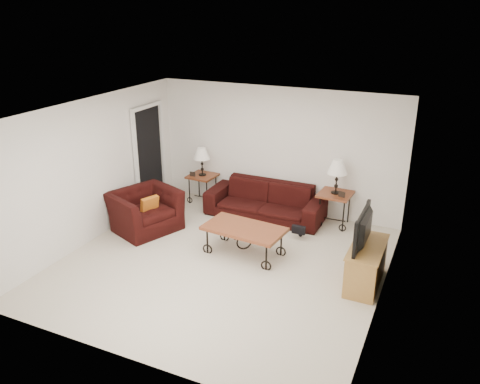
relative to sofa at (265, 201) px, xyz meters
The scene contains 20 objects.
ground 2.05m from the sofa, 88.42° to the right, with size 5.00×5.00×0.00m, color beige.
wall_back 1.03m from the sofa, 83.37° to the left, with size 5.00×0.02×2.50m, color silver.
wall_front 4.61m from the sofa, 89.29° to the right, with size 5.00×0.02×2.50m, color silver.
wall_left 3.30m from the sofa, 140.43° to the right, with size 0.02×5.00×2.50m, color silver.
wall_right 3.38m from the sofa, 38.32° to the right, with size 0.02×5.00×2.50m, color silver.
ceiling 2.96m from the sofa, 88.42° to the right, with size 5.00×5.00×0.00m, color white.
doorway 2.54m from the sofa, behind, with size 0.08×0.94×2.04m, color black.
sofa is the anchor object (origin of this frame).
side_table_left 1.50m from the sofa, behind, with size 0.55×0.55×0.60m, color brown.
side_table_right 1.35m from the sofa, ahead, with size 0.60×0.60×0.65m, color brown.
lamp_left 1.60m from the sofa, behind, with size 0.34×0.34×0.60m, color black, non-canonical shape.
lamp_right 1.49m from the sofa, ahead, with size 0.37×0.37×0.65m, color black, non-canonical shape.
photo_frame_left 1.67m from the sofa, behind, with size 0.12×0.02×0.10m, color black.
photo_frame_right 1.53m from the sofa, ahead, with size 0.13×0.02×0.11m, color black.
coffee_table 1.61m from the sofa, 81.00° to the right, with size 1.33×0.72×0.50m, color brown.
armchair 2.33m from the sofa, 141.28° to the right, with size 1.15×1.01×0.75m, color black.
throw_pillow 2.26m from the sofa, 137.89° to the right, with size 0.34×0.09×0.34m, color #C55B19.
tv_stand 2.84m from the sofa, 36.39° to the right, with size 0.44×1.06×0.64m, color #A4803C.
television 2.88m from the sofa, 36.63° to the right, with size 0.95×0.12×0.55m, color black.
backpack 1.09m from the sofa, 31.78° to the right, with size 0.37×0.28×0.48m, color black.
Camera 1 is at (3.13, -6.19, 3.97)m, focal length 36.21 mm.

